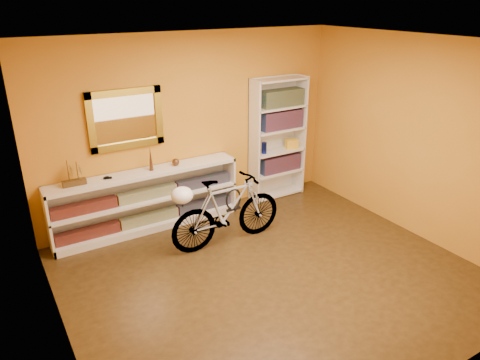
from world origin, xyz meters
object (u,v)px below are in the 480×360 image
bicycle (227,211)px  helmet (182,195)px  console_unit (147,200)px  bookcase (278,139)px

bicycle → helmet: bicycle is taller
console_unit → bookcase: 2.24m
console_unit → helmet: helmet is taller
helmet → bicycle: bearing=-0.9°
bookcase → bicycle: bearing=-147.0°
console_unit → bookcase: bearing=0.7°
bookcase → helmet: (-2.04, -0.92, -0.13)m
console_unit → bookcase: size_ratio=1.37×
bookcase → helmet: bearing=-155.7°
console_unit → bicycle: bearing=-50.9°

